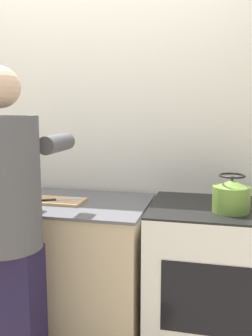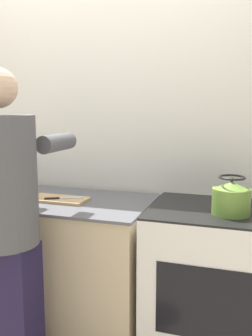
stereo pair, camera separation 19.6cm
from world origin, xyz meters
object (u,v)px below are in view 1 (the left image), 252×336
(oven, at_px, (210,280))
(knife, at_px, (60,199))
(person, at_px, (8,224))
(kettle, at_px, (231,196))
(cutting_board, at_px, (54,201))

(oven, relative_size, knife, 3.86)
(person, bearing_deg, kettle, 22.93)
(knife, bearing_deg, kettle, -31.01)
(oven, relative_size, cutting_board, 2.39)
(knife, height_order, kettle, kettle)
(oven, bearing_deg, kettle, -42.91)
(oven, distance_m, kettle, 0.57)
(person, distance_m, kettle, 1.20)
(oven, bearing_deg, person, -151.08)
(oven, distance_m, knife, 1.06)
(knife, bearing_deg, cutting_board, 148.19)
(person, xyz_separation_m, kettle, (1.10, 0.47, 0.10))
(person, distance_m, cutting_board, 0.53)
(person, height_order, knife, person)
(oven, xyz_separation_m, person, (-1.01, -0.56, 0.45))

